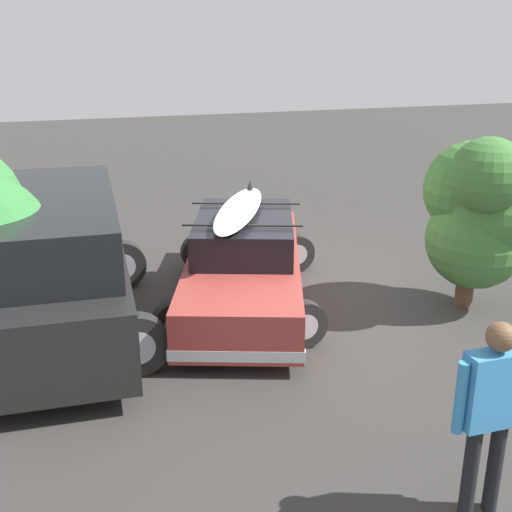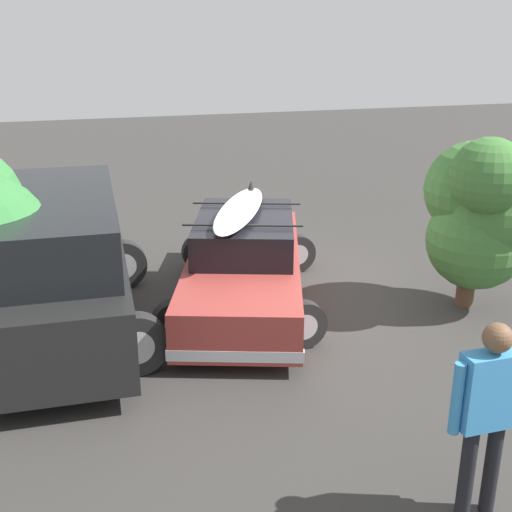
{
  "view_description": "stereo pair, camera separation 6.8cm",
  "coord_description": "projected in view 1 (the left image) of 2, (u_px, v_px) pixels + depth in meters",
  "views": [
    {
      "loc": [
        3.05,
        8.59,
        3.87
      ],
      "look_at": [
        0.62,
        0.72,
        0.95
      ],
      "focal_mm": 45.0,
      "sensor_mm": 36.0,
      "label": 1
    },
    {
      "loc": [
        2.98,
        8.61,
        3.87
      ],
      "look_at": [
        0.62,
        0.72,
        0.95
      ],
      "focal_mm": 45.0,
      "sensor_mm": 36.0,
      "label": 2
    }
  ],
  "objects": [
    {
      "name": "sedan_car",
      "position": [
        244.0,
        263.0,
        9.43
      ],
      "size": [
        3.04,
        4.73,
        1.58
      ],
      "color": "#9E3833",
      "rests_on": "ground"
    },
    {
      "name": "ground_plane",
      "position": [
        280.0,
        296.0,
        9.88
      ],
      "size": [
        44.0,
        44.0,
        0.02
      ],
      "primitive_type": "cube",
      "color": "#383533",
      "rests_on": "ground"
    },
    {
      "name": "person_bystander",
      "position": [
        492.0,
        403.0,
        5.1
      ],
      "size": [
        0.69,
        0.24,
        1.77
      ],
      "color": "black",
      "rests_on": "ground"
    },
    {
      "name": "suv_car",
      "position": [
        50.0,
        264.0,
        8.37
      ],
      "size": [
        2.82,
        4.91,
        1.89
      ],
      "color": "black",
      "rests_on": "ground"
    },
    {
      "name": "bush_near_left",
      "position": [
        482.0,
        211.0,
        8.98
      ],
      "size": [
        1.49,
        1.8,
        2.57
      ],
      "color": "brown",
      "rests_on": "ground"
    }
  ]
}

